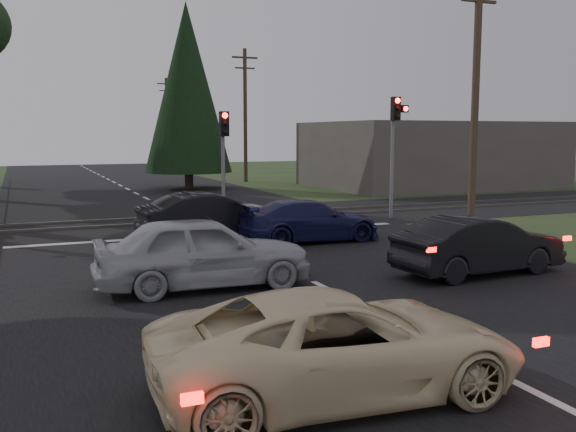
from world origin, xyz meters
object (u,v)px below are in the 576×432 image
silver_car (203,252)px  blue_sedan (310,221)px  utility_pole_far (167,120)px  traffic_signal_right (395,133)px  dark_hatchback (479,246)px  utility_pole_mid (245,113)px  cream_coupe (338,344)px  traffic_signal_center (224,147)px  dark_car_far (212,216)px  utility_pole_near (476,91)px

silver_car → blue_sedan: size_ratio=1.04×
silver_car → utility_pole_far: bearing=-9.1°
traffic_signal_right → dark_hatchback: 10.47m
utility_pole_mid → blue_sedan: utility_pole_mid is taller
traffic_signal_right → silver_car: bearing=-140.3°
cream_coupe → silver_car: (-0.05, 6.20, 0.12)m
traffic_signal_center → silver_car: 10.26m
cream_coupe → dark_car_far: size_ratio=1.06×
utility_pole_far → silver_car: utility_pole_far is taller
dark_hatchback → utility_pole_far: bearing=-8.2°
dark_car_far → utility_pole_near: bearing=-101.5°
traffic_signal_right → utility_pole_mid: utility_pole_mid is taller
traffic_signal_right → utility_pole_far: size_ratio=0.52×
blue_sedan → dark_car_far: bearing=61.1°
utility_pole_near → utility_pole_far: bearing=90.0°
dark_car_far → traffic_signal_right: bearing=-78.1°
traffic_signal_right → cream_coupe: 17.72m
cream_coupe → dark_car_far: (1.87, 12.24, 0.08)m
traffic_signal_right → silver_car: traffic_signal_right is taller
utility_pole_near → silver_car: (-10.91, -4.78, -3.94)m
traffic_signal_right → silver_car: size_ratio=1.02×
utility_pole_near → dark_hatchback: size_ratio=2.15×
utility_pole_near → utility_pole_far: 49.00m
blue_sedan → dark_hatchback: bearing=-163.0°
utility_pole_near → utility_pole_mid: bearing=90.0°
utility_pole_near → cream_coupe: (-10.86, -10.98, -4.06)m
traffic_signal_center → blue_sedan: 5.50m
traffic_signal_right → dark_hatchback: traffic_signal_right is taller
traffic_signal_center → blue_sedan: bearing=-76.4°
utility_pole_mid → dark_car_far: (-8.98, -22.75, -3.98)m
blue_sedan → utility_pole_near: bearing=-87.6°
traffic_signal_right → utility_pole_mid: size_ratio=0.52×
dark_hatchback → cream_coupe: bearing=125.1°
blue_sedan → dark_car_far: dark_car_far is taller
traffic_signal_right → blue_sedan: bearing=-145.2°
utility_pole_far → cream_coupe: utility_pole_far is taller
blue_sedan → silver_car: bearing=134.9°
traffic_signal_center → silver_car: bearing=-109.8°
utility_pole_near → blue_sedan: bearing=-177.8°
utility_pole_far → dark_car_far: (-8.98, -47.75, -3.98)m
traffic_signal_center → dark_car_far: 4.26m
traffic_signal_center → dark_hatchback: size_ratio=0.98×
silver_car → blue_sedan: (4.60, 4.54, -0.14)m
traffic_signal_center → utility_pole_far: (7.50, 44.32, 1.92)m
traffic_signal_right → cream_coupe: size_ratio=0.98×
utility_pole_mid → blue_sedan: bearing=-104.6°
utility_pole_mid → silver_car: 31.03m
utility_pole_mid → silver_car: (-10.91, -28.78, -3.94)m
cream_coupe → utility_pole_mid: bearing=-13.3°
silver_car → dark_hatchback: bearing=-98.4°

